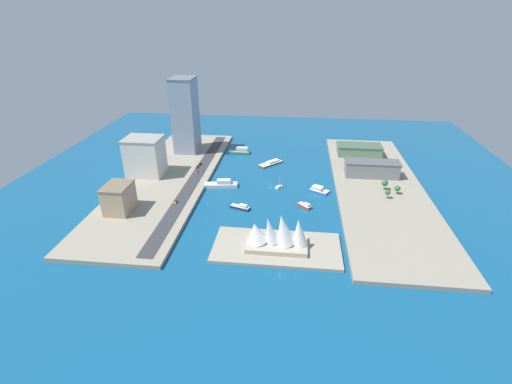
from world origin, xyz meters
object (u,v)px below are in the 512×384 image
Objects in this scene: patrol_launch_navy at (240,207)px; sedan_silver at (197,172)px; ferry_white_commuter at (221,184)px; opera_landmark at (277,234)px; hotel_broad_white at (145,156)px; traffic_light_waterfront at (204,172)px; warehouse_low_gray at (372,169)px; pickup_red at (197,167)px; barge_flat_brown at (271,163)px; tugboat_red at (305,205)px; taxi_yellow_cab at (176,202)px; sailboat_small_white at (279,187)px; apartment_midrise_tan at (119,198)px; ferry_green_doubledeck at (240,151)px; catamaran_blue at (319,190)px; suv_black at (200,164)px; terminal_long_green at (359,150)px; tower_tall_glass at (185,115)px.

sedan_silver is (47.46, -55.71, 2.33)m from patrol_launch_navy.
opera_landmark reaches higher than ferry_white_commuter.
traffic_light_waterfront is at bearing -179.59° from hotel_broad_white.
warehouse_low_gray reaches higher than pickup_red.
traffic_light_waterfront is (55.12, 41.36, 5.95)m from barge_flat_brown.
taxi_yellow_cab reaches higher than tugboat_red.
hotel_broad_white is 0.85× the size of opera_landmark.
ferry_white_commuter is (37.31, 54.59, 1.16)m from barge_flat_brown.
sailboat_small_white is 0.36× the size of ferry_white_commuter.
apartment_midrise_tan reaches higher than ferry_white_commuter.
sedan_silver is at bearing 63.41° from ferry_green_doubledeck.
sailboat_small_white is 0.47× the size of apartment_midrise_tan.
hotel_broad_white is at bearing -4.89° from catamaran_blue.
opera_landmark is at bearing 122.66° from suv_black.
sedan_silver is at bearing -53.50° from opera_landmark.
pickup_red is (97.08, -58.72, 2.44)m from tugboat_red.
hotel_broad_white reaches higher than apartment_midrise_tan.
pickup_red is 0.70× the size of traffic_light_waterfront.
catamaran_blue is 3.43× the size of taxi_yellow_cab.
ferry_green_doubledeck is 118.38m from terminal_long_green.
tower_tall_glass is at bearing -67.32° from sedan_silver.
sailboat_small_white is 81.00m from pickup_red.
ferry_green_doubledeck reaches higher than suv_black.
ferry_white_commuter is 6.76× the size of sedan_silver.
warehouse_low_gray is (-56.82, -57.76, 8.21)m from tugboat_red.
tower_tall_glass is at bearing 4.49° from ferry_green_doubledeck.
ferry_white_commuter is at bearing 33.92° from terminal_long_green.
tower_tall_glass reaches higher than suv_black.
sailboat_small_white reaches higher than taxi_yellow_cab.
warehouse_low_gray is at bearing -174.89° from hotel_broad_white.
barge_flat_brown is 4.79× the size of taxi_yellow_cab.
tugboat_red is at bearing -174.56° from taxi_yellow_cab.
hotel_broad_white reaches higher than patrol_launch_navy.
patrol_launch_navy is 154.76m from terminal_long_green.
tugboat_red is 59.76m from opera_landmark.
hotel_broad_white is (137.08, -40.41, 17.92)m from tugboat_red.
taxi_yellow_cab is at bearing 90.89° from pickup_red.
ferry_white_commuter reaches higher than patrol_launch_navy.
patrol_launch_navy is 3.66× the size of pickup_red.
suv_black is at bearing -89.93° from taxi_yellow_cab.
tugboat_red is at bearing -107.47° from opera_landmark.
tugboat_red is 144.03m from hotel_broad_white.
barge_flat_brown is at bearing -132.96° from apartment_midrise_tan.
pickup_red is (-20.83, 44.54, -35.16)m from tower_tall_glass.
tugboat_red is (11.28, 27.72, -0.33)m from catamaran_blue.
hotel_broad_white is at bearing 0.41° from traffic_light_waterfront.
pickup_red is at bearing -53.21° from patrol_launch_navy.
patrol_launch_navy is at bearing 55.88° from sailboat_small_white.
warehouse_low_gray is at bearing -173.24° from traffic_light_waterfront.
suv_black is at bearing -34.51° from tugboat_red.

